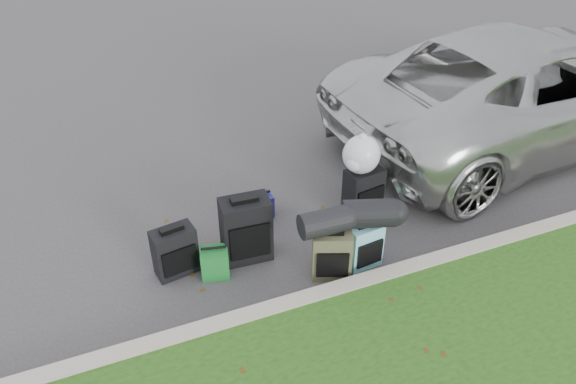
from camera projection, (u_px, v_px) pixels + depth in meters
name	position (u px, v px, depth m)	size (l,w,h in m)	color
ground	(302.00, 238.00, 6.49)	(120.00, 120.00, 0.00)	#383535
curb	(342.00, 291.00, 5.69)	(120.00, 0.18, 0.15)	#9E937F
suv	(525.00, 86.00, 8.02)	(2.68, 5.81, 1.61)	#B7B7B2
suitcase_small_black	(175.00, 251.00, 5.88)	(0.45, 0.24, 0.56)	black
suitcase_large_black_left	(246.00, 229.00, 6.02)	(0.52, 0.31, 0.75)	black
suitcase_olive	(332.00, 254.00, 5.84)	(0.40, 0.25, 0.56)	#3B3B26
suitcase_teal	(364.00, 245.00, 5.98)	(0.37, 0.22, 0.53)	#5D9AAA
suitcase_large_black_right	(363.00, 193.00, 6.66)	(0.44, 0.26, 0.66)	black
tote_green	(215.00, 263.00, 5.90)	(0.29, 0.23, 0.33)	#186D26
tote_navy	(261.00, 206.00, 6.77)	(0.27, 0.21, 0.29)	navy
duffel_left	(324.00, 222.00, 5.61)	(0.27, 0.27, 0.50)	black
duffel_right	(369.00, 213.00, 5.75)	(0.30, 0.30, 0.54)	black
trash_bag	(361.00, 155.00, 6.33)	(0.44, 0.44, 0.44)	silver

